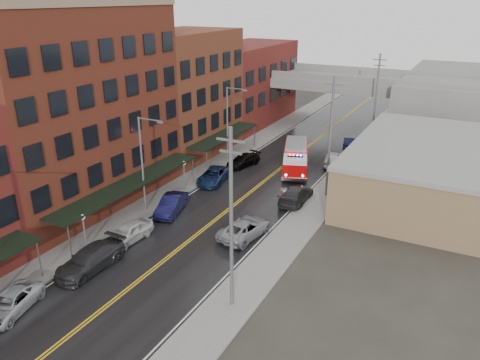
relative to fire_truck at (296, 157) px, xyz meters
The scene contains 31 objects.
road 10.78m from the fire_truck, 99.62° to the right, with size 11.00×160.00×0.02m, color black.
sidewalk_left 13.98m from the fire_truck, 130.83° to the right, with size 3.00×160.00×0.15m, color slate.
sidewalk_right 11.97m from the fire_truck, 62.29° to the right, with size 3.00×160.00×0.15m, color slate.
curb_left 12.97m from the fire_truck, 125.26° to the right, with size 0.30×160.00×0.15m, color gray.
curb_right 11.31m from the fire_truck, 69.79° to the right, with size 0.30×160.00×0.15m, color gray.
brick_building_b 24.25m from the fire_truck, 130.74° to the right, with size 9.00×20.00×18.00m, color #582617.
brick_building_c 16.18m from the fire_truck, behind, with size 9.00×15.00×15.00m, color brown.
brick_building_far 23.50m from the fire_truck, 130.77° to the left, with size 9.00×20.00×12.00m, color maroon.
tan_building 14.25m from the fire_truck, ahead, with size 14.00×22.00×5.00m, color olive.
right_far_block 33.74m from the fire_truck, 61.19° to the left, with size 18.00×30.00×8.00m, color slate.
awning_1 19.86m from the fire_truck, 117.91° to the right, with size 2.60×18.00×3.09m.
awning_2 9.37m from the fire_truck, behind, with size 2.60×13.00×3.09m.
globe_lamp_1 25.85m from the fire_truck, 108.46° to the right, with size 0.44×0.44×3.12m.
globe_lamp_2 13.33m from the fire_truck, 127.90° to the right, with size 0.44×0.44×3.12m.
street_lamp_1 18.83m from the fire_truck, 116.77° to the right, with size 2.64×0.22×9.00m.
street_lamp_2 9.06m from the fire_truck, behind, with size 2.64×0.22×9.00m.
utility_pole_0 26.49m from the fire_truck, 78.01° to the right, with size 1.80×0.24×12.00m.
utility_pole_1 9.02m from the fire_truck, 45.47° to the right, with size 1.80×0.24×12.00m.
utility_pole_2 16.16m from the fire_truck, 69.50° to the left, with size 1.80×0.24×12.00m.
overpass 22.00m from the fire_truck, 94.74° to the left, with size 40.00×10.00×7.50m.
fire_truck is the anchor object (origin of this frame).
parked_car_left_2 33.29m from the fire_truck, 101.76° to the right, with size 2.22×4.82×1.34m, color #B2B5BB.
parked_car_left_3 27.08m from the fire_truck, 102.49° to the right, with size 2.35×5.78×1.68m, color #272729.
parked_car_left_4 22.64m from the fire_truck, 105.76° to the right, with size 1.86×4.62×1.57m, color silver.
parked_car_left_5 16.90m from the fire_truck, 111.51° to the right, with size 1.71×4.90×1.62m, color #0E0E33.
parked_car_left_6 9.91m from the fire_truck, 131.71° to the right, with size 2.44×5.30×1.47m, color #122245.
parked_car_left_7 6.26m from the fire_truck, 167.78° to the right, with size 1.93×4.75×1.38m, color black.
parked_car_right_0 16.85m from the fire_truck, 83.35° to the right, with size 2.53×5.48×1.52m, color gray.
parked_car_right_1 8.86m from the fire_truck, 68.59° to the right, with size 2.21×5.45×1.58m, color #252527.
parked_car_right_2 5.11m from the fire_truck, 50.33° to the left, with size 1.92×4.77×1.63m, color white.
parked_car_right_3 12.16m from the fire_truck, 74.60° to the left, with size 1.50×4.31×1.42m, color #0E1033.
Camera 1 is at (19.29, -7.26, 18.83)m, focal length 35.00 mm.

